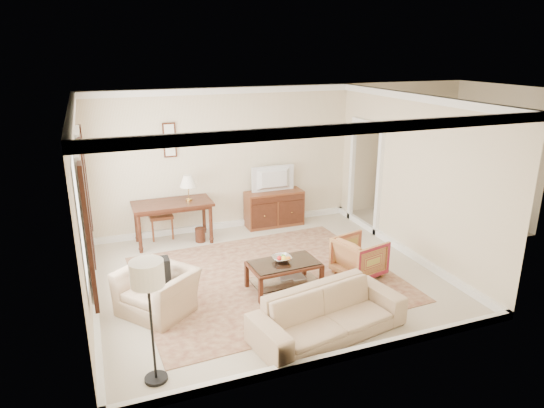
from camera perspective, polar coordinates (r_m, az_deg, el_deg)
room_shell at (r=7.41m, az=-0.63°, el=8.91°), size 5.51×5.01×2.91m
annex_bedroom at (r=11.16m, az=19.41°, el=-0.28°), size 3.00×2.70×2.90m
window_front at (r=6.52m, az=-21.19°, el=-1.99°), size 0.12×1.56×1.80m
window_rear at (r=8.05m, az=-21.30°, el=1.68°), size 0.12×1.56×1.80m
doorway at (r=10.20m, az=10.86°, el=3.10°), size 0.10×1.12×2.25m
rug at (r=8.10m, az=-0.67°, el=-8.70°), size 4.24×3.69×0.01m
writing_desk at (r=9.46m, az=-11.64°, el=-0.43°), size 1.50×0.75×0.82m
desk_chair at (r=9.83m, az=-13.01°, el=-0.98°), size 0.54×0.54×1.05m
desk_lamp at (r=9.41m, az=-9.82°, el=1.86°), size 0.32×0.32×0.50m
framed_prints at (r=9.60m, az=-11.96°, el=7.40°), size 0.25×0.04×0.68m
sideboard at (r=10.29m, az=0.24°, el=-0.51°), size 1.22×0.47×0.75m
tv at (r=10.05m, az=0.29°, el=3.88°), size 0.88×0.51×0.12m
coffee_table at (r=7.62m, az=1.42°, el=-7.60°), size 1.12×0.69×0.46m
fruit_bowl at (r=7.59m, az=1.15°, el=-6.35°), size 0.42×0.42×0.10m
book_a at (r=7.74m, az=0.76°, el=-8.56°), size 0.28×0.04×0.38m
book_b at (r=7.76m, az=2.20°, el=-8.56°), size 0.28×0.04×0.38m
striped_armchair at (r=8.19m, az=10.25°, el=-5.93°), size 0.81×0.84×0.73m
club_armchair at (r=7.16m, az=-13.40°, el=-9.17°), size 1.12×1.18×0.87m
backpack at (r=7.05m, az=-13.26°, el=-7.43°), size 0.34×0.39×0.40m
sofa at (r=6.51m, az=6.67°, el=-11.90°), size 2.17×0.99×0.82m
floor_lamp at (r=5.41m, az=-14.41°, el=-8.96°), size 0.37×0.37×1.49m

